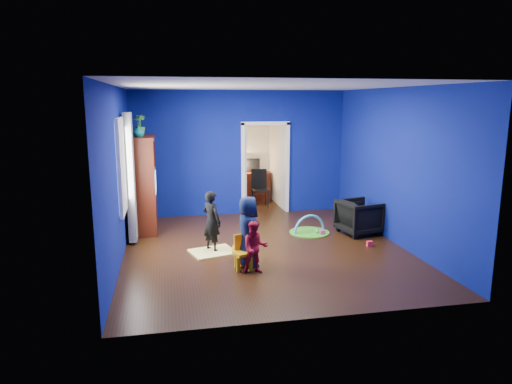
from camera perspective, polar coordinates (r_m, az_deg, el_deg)
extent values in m
cube|color=black|center=(8.37, 1.12, -7.16)|extent=(5.00, 5.50, 0.01)
cube|color=white|center=(7.94, 1.20, 13.11)|extent=(5.00, 5.50, 0.01)
cube|color=navy|center=(10.71, -1.99, 4.87)|extent=(5.00, 0.02, 2.90)
cube|color=navy|center=(5.42, 7.37, -1.58)|extent=(5.00, 0.02, 2.90)
cube|color=navy|center=(7.89, -16.89, 2.07)|extent=(0.02, 5.50, 2.90)
cube|color=navy|center=(8.90, 17.12, 3.06)|extent=(0.02, 5.50, 2.90)
imported|color=black|center=(9.47, 12.79, -3.05)|extent=(0.90, 0.88, 0.69)
imported|color=black|center=(8.16, -5.56, -3.65)|extent=(0.46, 0.48, 1.10)
imported|color=#0E1636|center=(7.39, -1.01, -4.97)|extent=(0.44, 0.61, 1.16)
imported|color=#AD121F|center=(7.13, -0.13, -6.94)|extent=(0.43, 0.35, 0.83)
imported|color=#0C5165|center=(9.17, -14.49, 7.35)|extent=(0.24, 0.24, 0.23)
imported|color=#318630|center=(9.68, -14.36, 8.11)|extent=(0.29, 0.29, 0.42)
cube|color=#3D0F0A|center=(9.60, -14.08, 0.94)|extent=(0.58, 1.14, 1.96)
cube|color=silver|center=(9.59, -13.85, 1.19)|extent=(0.46, 0.70, 0.54)
cube|color=#F2E07A|center=(8.22, -5.42, -7.45)|extent=(0.89, 0.79, 0.03)
sphere|color=yellow|center=(7.74, -1.69, -7.30)|extent=(0.36, 0.36, 0.36)
cube|color=yellow|center=(7.34, -1.59, -7.77)|extent=(0.35, 0.35, 0.50)
cylinder|color=green|center=(9.43, 6.68, -5.02)|extent=(0.81, 0.81, 0.02)
torus|color=#3F8CD8|center=(9.43, 6.68, -4.97)|extent=(0.72, 0.23, 0.73)
cube|color=white|center=(8.22, -16.60, 3.14)|extent=(0.03, 0.95, 1.55)
cube|color=slate|center=(8.79, -15.42, 1.74)|extent=(0.14, 0.42, 2.40)
cube|color=white|center=(10.87, 1.15, 2.84)|extent=(1.16, 0.10, 2.10)
cube|color=#3D140A|center=(12.44, -0.34, 0.77)|extent=(0.88, 0.44, 0.75)
cube|color=black|center=(12.47, -0.45, 3.47)|extent=(0.40, 0.05, 0.32)
sphere|color=#FFD88C|center=(12.36, -1.67, 3.30)|extent=(0.14, 0.14, 0.14)
cube|color=black|center=(11.50, 0.56, 0.33)|extent=(0.40, 0.40, 0.92)
cube|color=white|center=(12.36, -0.45, 8.38)|extent=(0.88, 0.24, 0.04)
cube|color=#FB2944|center=(8.77, 14.01, -6.29)|extent=(0.10, 0.08, 0.10)
sphere|color=blue|center=(9.66, 11.54, -4.51)|extent=(0.11, 0.11, 0.11)
cube|color=orange|center=(7.54, -1.55, -8.85)|extent=(0.10, 0.08, 0.10)
sphere|color=green|center=(9.35, 7.66, -4.91)|extent=(0.11, 0.11, 0.11)
cube|color=#BD478A|center=(9.29, 8.28, -5.06)|extent=(0.10, 0.08, 0.10)
cube|color=#278ADF|center=(8.71, -2.01, -6.06)|extent=(0.10, 0.08, 0.10)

